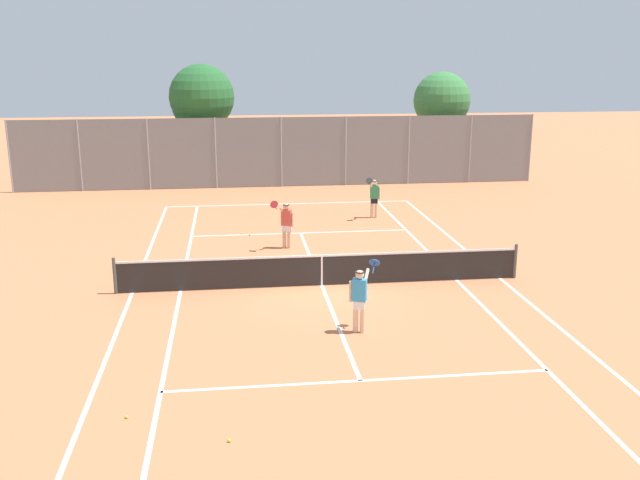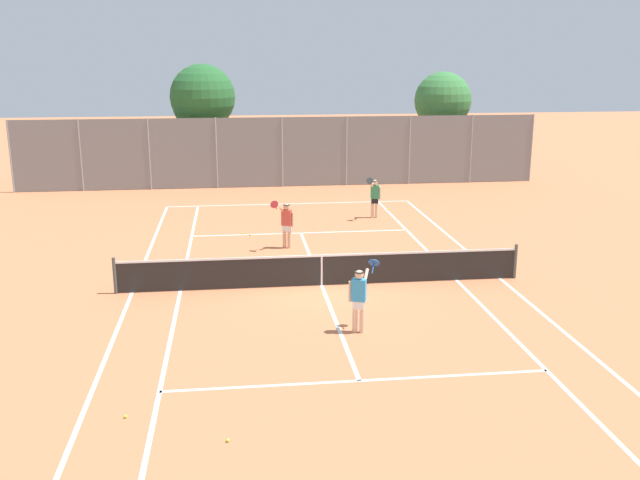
# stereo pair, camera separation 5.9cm
# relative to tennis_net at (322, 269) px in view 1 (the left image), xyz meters

# --- Properties ---
(ground_plane) EXTENTS (120.00, 120.00, 0.00)m
(ground_plane) POSITION_rel_tennis_net_xyz_m (0.00, 0.00, -0.51)
(ground_plane) COLOR #C67047
(court_line_markings) EXTENTS (11.10, 23.90, 0.01)m
(court_line_markings) POSITION_rel_tennis_net_xyz_m (0.00, 0.00, -0.51)
(court_line_markings) COLOR silver
(court_line_markings) RESTS_ON ground
(tennis_net) EXTENTS (12.00, 0.10, 1.07)m
(tennis_net) POSITION_rel_tennis_net_xyz_m (0.00, 0.00, 0.00)
(tennis_net) COLOR #474C47
(tennis_net) RESTS_ON ground
(player_near_side) EXTENTS (0.85, 0.68, 1.77)m
(player_near_side) POSITION_rel_tennis_net_xyz_m (0.46, -3.71, 0.42)
(player_near_side) COLOR beige
(player_near_side) RESTS_ON ground
(player_far_left) EXTENTS (0.86, 0.68, 1.77)m
(player_far_left) POSITION_rel_tennis_net_xyz_m (-0.70, 4.32, 0.42)
(player_far_left) COLOR #D8A884
(player_far_left) RESTS_ON ground
(player_far_right) EXTENTS (0.72, 0.72, 1.77)m
(player_far_right) POSITION_rel_tennis_net_xyz_m (3.30, 8.64, 0.42)
(player_far_right) COLOR beige
(player_far_right) RESTS_ON ground
(loose_tennis_ball_0) EXTENTS (0.07, 0.07, 0.07)m
(loose_tennis_ball_0) POSITION_rel_tennis_net_xyz_m (4.22, 10.08, -0.48)
(loose_tennis_ball_0) COLOR #D1DB33
(loose_tennis_ball_0) RESTS_ON ground
(loose_tennis_ball_1) EXTENTS (0.07, 0.07, 0.07)m
(loose_tennis_ball_1) POSITION_rel_tennis_net_xyz_m (-1.95, 6.25, -0.48)
(loose_tennis_ball_1) COLOR #D1DB33
(loose_tennis_ball_1) RESTS_ON ground
(loose_tennis_ball_2) EXTENTS (0.07, 0.07, 0.07)m
(loose_tennis_ball_2) POSITION_rel_tennis_net_xyz_m (-0.67, 2.35, -0.48)
(loose_tennis_ball_2) COLOR #D1DB33
(loose_tennis_ball_2) RESTS_ON ground
(loose_tennis_ball_3) EXTENTS (0.07, 0.07, 0.07)m
(loose_tennis_ball_3) POSITION_rel_tennis_net_xyz_m (-2.23, 6.53, -0.48)
(loose_tennis_ball_3) COLOR #D1DB33
(loose_tennis_ball_3) RESTS_ON ground
(loose_tennis_ball_4) EXTENTS (0.07, 0.07, 0.07)m
(loose_tennis_ball_4) POSITION_rel_tennis_net_xyz_m (-2.74, -8.51, -0.48)
(loose_tennis_ball_4) COLOR #D1DB33
(loose_tennis_ball_4) RESTS_ON ground
(loose_tennis_ball_5) EXTENTS (0.07, 0.07, 0.07)m
(loose_tennis_ball_5) POSITION_rel_tennis_net_xyz_m (-4.66, -7.42, -0.48)
(loose_tennis_ball_5) COLOR #D1DB33
(loose_tennis_ball_5) RESTS_ON ground
(back_fence) EXTENTS (26.66, 0.08, 3.57)m
(back_fence) POSITION_rel_tennis_net_xyz_m (0.00, 16.29, 1.28)
(back_fence) COLOR gray
(back_fence) RESTS_ON ground
(tree_behind_left) EXTENTS (3.40, 3.40, 6.16)m
(tree_behind_left) POSITION_rel_tennis_net_xyz_m (-4.07, 18.29, 3.83)
(tree_behind_left) COLOR brown
(tree_behind_left) RESTS_ON ground
(tree_behind_right) EXTENTS (3.10, 3.10, 5.71)m
(tree_behind_right) POSITION_rel_tennis_net_xyz_m (9.09, 18.62, 3.54)
(tree_behind_right) COLOR brown
(tree_behind_right) RESTS_ON ground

